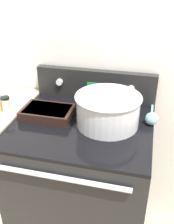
{
  "coord_description": "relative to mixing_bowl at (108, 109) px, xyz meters",
  "views": [
    {
      "loc": [
        0.31,
        -0.83,
        1.66
      ],
      "look_at": [
        0.02,
        0.35,
        1.0
      ],
      "focal_mm": 42.0,
      "sensor_mm": 36.0,
      "label": 1
    }
  ],
  "objects": [
    {
      "name": "kitchen_wall",
      "position": [
        -0.13,
        0.35,
        0.22
      ],
      "size": [
        8.0,
        0.05,
        2.5
      ],
      "color": "silver",
      "rests_on": "ground_plane"
    },
    {
      "name": "stove_range",
      "position": [
        -0.13,
        -0.02,
        -0.56
      ],
      "size": [
        0.74,
        0.7,
        0.94
      ],
      "color": "black",
      "rests_on": "ground_plane"
    },
    {
      "name": "control_panel",
      "position": [
        -0.13,
        0.29,
        0.0
      ],
      "size": [
        0.74,
        0.07,
        0.19
      ],
      "color": "black",
      "rests_on": "stove_range"
    },
    {
      "name": "mixing_bowl",
      "position": [
        0.0,
        0.0,
        0.0
      ],
      "size": [
        0.34,
        0.34,
        0.17
      ],
      "color": "silver",
      "rests_on": "stove_range"
    },
    {
      "name": "casserole_dish",
      "position": [
        -0.33,
        -0.0,
        -0.06
      ],
      "size": [
        0.28,
        0.18,
        0.05
      ],
      "color": "black",
      "rests_on": "stove_range"
    },
    {
      "name": "ladle",
      "position": [
        0.23,
        0.07,
        -0.06
      ],
      "size": [
        0.07,
        0.26,
        0.07
      ],
      "color": "#7AB2C6",
      "rests_on": "stove_range"
    },
    {
      "name": "spice_jar_black_cap",
      "position": [
        -0.57,
        -0.03,
        -0.03
      ],
      "size": [
        0.05,
        0.05,
        0.1
      ],
      "color": "beige",
      "rests_on": "side_counter"
    }
  ]
}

